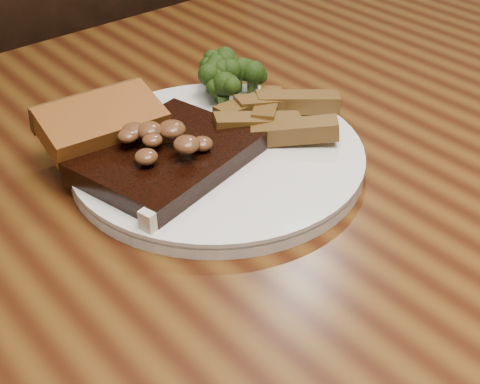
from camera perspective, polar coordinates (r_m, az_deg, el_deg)
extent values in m
cube|color=#4A2B0E|center=(0.59, 0.78, -3.19)|extent=(1.60, 0.90, 0.04)
cylinder|color=black|center=(1.45, 13.00, 3.89)|extent=(0.07, 0.07, 0.71)
cube|color=black|center=(1.32, -13.45, 6.06)|extent=(0.47, 0.47, 0.04)
cylinder|color=black|center=(1.65, -9.50, 3.22)|extent=(0.04, 0.04, 0.45)
cylinder|color=black|center=(1.39, -1.96, -3.18)|extent=(0.04, 0.04, 0.45)
cylinder|color=black|center=(1.27, -15.63, -9.44)|extent=(0.04, 0.04, 0.45)
cube|color=black|center=(1.04, -10.25, 14.09)|extent=(0.45, 0.05, 0.48)
cylinder|color=silver|center=(0.63, -1.93, 2.88)|extent=(0.33, 0.33, 0.01)
cube|color=black|center=(0.60, -6.22, 2.90)|extent=(0.17, 0.15, 0.02)
cube|color=beige|center=(0.57, -3.27, 0.54)|extent=(0.14, 0.05, 0.02)
cube|color=brown|center=(0.64, -11.50, 4.35)|extent=(0.12, 0.07, 0.02)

